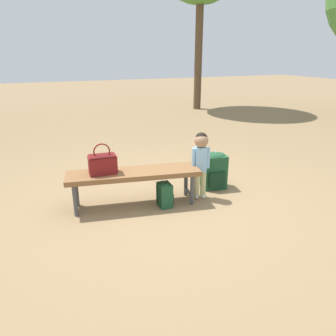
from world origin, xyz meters
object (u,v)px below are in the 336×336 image
(child_standing, at_px, (201,155))
(backpack_small, at_px, (165,193))
(handbag, at_px, (103,163))
(backpack_large, at_px, (214,169))
(park_bench, at_px, (134,176))

(child_standing, bearing_deg, backpack_small, -174.20)
(handbag, xyz_separation_m, backpack_large, (1.54, 0.02, -0.31))
(backpack_small, bearing_deg, handbag, 160.35)
(backpack_large, distance_m, backpack_small, 0.90)
(park_bench, distance_m, child_standing, 0.88)
(handbag, distance_m, backpack_small, 0.83)
(park_bench, xyz_separation_m, backpack_large, (1.19, 0.09, -0.12))
(park_bench, height_order, handbag, handbag)
(handbag, relative_size, backpack_large, 0.68)
(handbag, bearing_deg, park_bench, -10.87)
(park_bench, height_order, backpack_small, park_bench)
(backpack_large, bearing_deg, child_standing, -147.65)
(child_standing, distance_m, backpack_small, 0.66)
(park_bench, relative_size, backpack_large, 3.03)
(handbag, xyz_separation_m, child_standing, (1.20, -0.19, 0.00))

